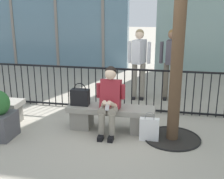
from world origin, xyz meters
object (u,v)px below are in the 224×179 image
Objects in this scene: bystander_at_railing at (171,59)px; bystander_further_back at (139,59)px; seated_person_with_phone at (110,98)px; stone_bench at (111,116)px; handbag_on_bench at (80,97)px; shopping_bag at (149,129)px.

bystander_further_back is at bearing -172.74° from bystander_at_railing.
bystander_at_railing is (1.03, 2.20, 0.35)m from seated_person_with_phone.
stone_bench is 0.67m from handbag_on_bench.
seated_person_with_phone reaches higher than handbag_on_bench.
bystander_at_railing is (1.04, 2.07, 0.73)m from stone_bench.
shopping_bag is at bearing -97.42° from bystander_at_railing.
shopping_bag is 0.29× the size of bystander_at_railing.
bystander_at_railing reaches higher than handbag_on_bench.
seated_person_with_phone is at bearing -11.46° from handbag_on_bench.
bystander_at_railing is at bearing 82.58° from shopping_bag.
seated_person_with_phone is 0.60m from handbag_on_bench.
seated_person_with_phone is (0.01, -0.13, 0.38)m from stone_bench.
bystander_at_railing reaches higher than stone_bench.
seated_person_with_phone is 2.44× the size of shopping_bag.
seated_person_with_phone is 2.45m from bystander_at_railing.
bystander_at_railing is 0.77m from bystander_further_back.
handbag_on_bench is 0.85× the size of shopping_bag.
stone_bench is at bearing -116.65° from bystander_at_railing.
handbag_on_bench is 0.25× the size of bystander_at_railing.
stone_bench is 2.12m from bystander_further_back.
bystander_further_back is (0.86, 1.98, 0.39)m from handbag_on_bench.
bystander_at_railing reaches higher than shopping_bag.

